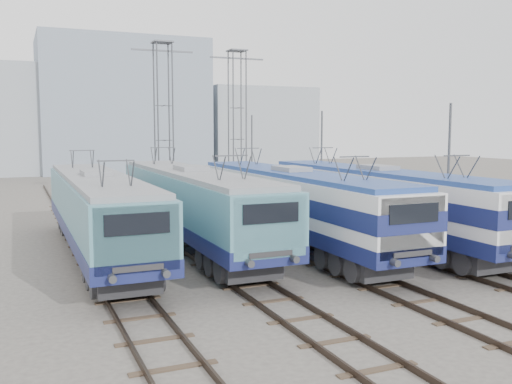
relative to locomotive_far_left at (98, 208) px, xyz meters
The scene contains 13 objects.
ground 10.03m from the locomotive_far_left, 46.29° to the right, with size 160.00×160.00×0.00m, color #514C47.
platform 17.11m from the locomotive_far_left, ahead, with size 4.00×70.00×0.30m, color #9E9E99.
locomotive_far_left is the anchor object (origin of this frame).
locomotive_center_left 4.51m from the locomotive_far_left, ahead, with size 2.96×18.71×3.52m.
locomotive_center_right 9.13m from the locomotive_far_left, ahead, with size 2.93×18.55×3.49m.
locomotive_far_right 13.68m from the locomotive_far_left, ahead, with size 2.93×18.54×3.48m.
catenary_tower_west 16.96m from the locomotive_far_left, 65.68° to the left, with size 4.50×1.20×12.00m.
catenary_tower_east 21.94m from the locomotive_far_left, 51.97° to the left, with size 4.50×1.20×12.00m.
mast_front 16.21m from the locomotive_far_left, 18.25° to the right, with size 0.12×0.12×7.00m, color #3F4247.
mast_mid 16.89m from the locomotive_far_left, 24.32° to the left, with size 0.12×0.12×7.00m, color #3F4247.
mast_rear 24.41m from the locomotive_far_left, 50.97° to the left, with size 0.12×0.12×7.00m, color #3F4247.
building_center 56.38m from the locomotive_far_left, 78.93° to the left, with size 22.00×14.00×18.00m, color gray.
building_east 63.07m from the locomotive_far_left, 60.76° to the left, with size 16.00×12.00×12.00m, color #8C959D.
Camera 1 is at (-10.09, -18.98, 5.77)m, focal length 40.00 mm.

